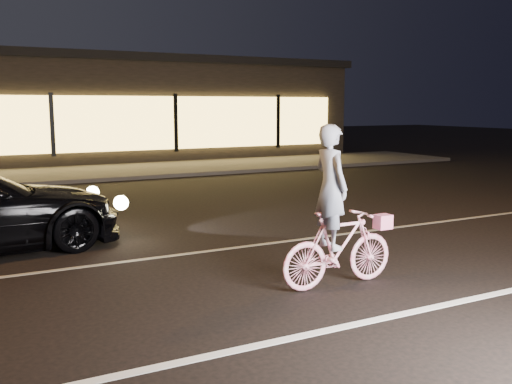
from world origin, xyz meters
TOP-DOWN VIEW (x-y plane):
  - ground at (0.00, 0.00)m, footprint 90.00×90.00m
  - lane_stripe_near at (0.00, -1.50)m, footprint 60.00×0.12m
  - lane_stripe_far at (0.00, 2.00)m, footprint 60.00×0.10m
  - sidewalk at (0.00, 13.00)m, footprint 30.00×4.00m
  - storefront at (0.00, 18.97)m, footprint 25.40×8.42m
  - cyclist at (1.22, -0.35)m, footprint 1.62×0.56m

SIDE VIEW (x-z plane):
  - ground at x=0.00m, z-range 0.00..0.00m
  - lane_stripe_near at x=0.00m, z-range 0.00..0.01m
  - lane_stripe_far at x=0.00m, z-range 0.00..0.01m
  - sidewalk at x=0.00m, z-range 0.00..0.12m
  - cyclist at x=1.22m, z-range -0.30..1.75m
  - storefront at x=0.00m, z-range 0.05..4.25m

